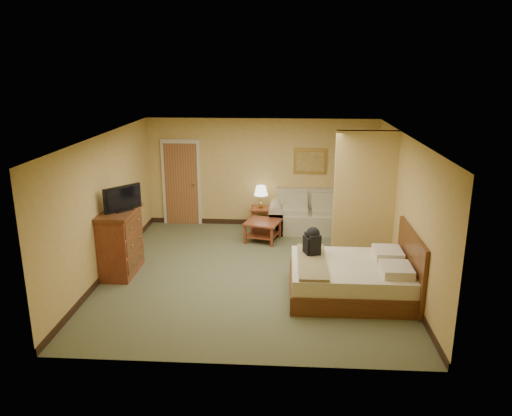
# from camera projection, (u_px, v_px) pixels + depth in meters

# --- Properties ---
(floor) EXTENTS (6.00, 6.00, 0.00)m
(floor) POSITION_uv_depth(u_px,v_px,m) (253.00, 273.00, 9.47)
(floor) COLOR #555B3B
(floor) RESTS_ON ground
(ceiling) EXTENTS (6.00, 6.00, 0.00)m
(ceiling) POSITION_uv_depth(u_px,v_px,m) (253.00, 136.00, 8.74)
(ceiling) COLOR white
(ceiling) RESTS_ON back_wall
(back_wall) EXTENTS (5.50, 0.02, 2.60)m
(back_wall) POSITION_uv_depth(u_px,v_px,m) (261.00, 173.00, 11.98)
(back_wall) COLOR tan
(back_wall) RESTS_ON floor
(left_wall) EXTENTS (0.02, 6.00, 2.60)m
(left_wall) POSITION_uv_depth(u_px,v_px,m) (106.00, 205.00, 9.27)
(left_wall) COLOR tan
(left_wall) RESTS_ON floor
(right_wall) EXTENTS (0.02, 6.00, 2.60)m
(right_wall) POSITION_uv_depth(u_px,v_px,m) (406.00, 210.00, 8.94)
(right_wall) COLOR tan
(right_wall) RESTS_ON floor
(partition) EXTENTS (1.20, 0.15, 2.60)m
(partition) POSITION_uv_depth(u_px,v_px,m) (364.00, 196.00, 9.86)
(partition) COLOR tan
(partition) RESTS_ON floor
(door) EXTENTS (0.94, 0.16, 2.10)m
(door) POSITION_uv_depth(u_px,v_px,m) (181.00, 183.00, 12.14)
(door) COLOR beige
(door) RESTS_ON floor
(baseboard) EXTENTS (5.50, 0.02, 0.12)m
(baseboard) POSITION_uv_depth(u_px,v_px,m) (261.00, 222.00, 12.32)
(baseboard) COLOR black
(baseboard) RESTS_ON floor
(loveseat) EXTENTS (1.90, 0.88, 0.96)m
(loveseat) POSITION_uv_depth(u_px,v_px,m) (309.00, 218.00, 11.78)
(loveseat) COLOR tan
(loveseat) RESTS_ON floor
(side_table) EXTENTS (0.48, 0.48, 0.53)m
(side_table) POSITION_uv_depth(u_px,v_px,m) (261.00, 215.00, 11.91)
(side_table) COLOR maroon
(side_table) RESTS_ON floor
(table_lamp) EXTENTS (0.32, 0.32, 0.54)m
(table_lamp) POSITION_uv_depth(u_px,v_px,m) (261.00, 191.00, 11.75)
(table_lamp) COLOR #AE8740
(table_lamp) RESTS_ON side_table
(coffee_table) EXTENTS (0.88, 0.88, 0.46)m
(coffee_table) POSITION_uv_depth(u_px,v_px,m) (263.00, 227.00, 11.11)
(coffee_table) COLOR maroon
(coffee_table) RESTS_ON floor
(wall_picture) EXTENTS (0.78, 0.04, 0.61)m
(wall_picture) POSITION_uv_depth(u_px,v_px,m) (310.00, 161.00, 11.80)
(wall_picture) COLOR #B78E3F
(wall_picture) RESTS_ON back_wall
(dresser) EXTENTS (0.61, 1.15, 1.23)m
(dresser) POSITION_uv_depth(u_px,v_px,m) (121.00, 242.00, 9.32)
(dresser) COLOR maroon
(dresser) RESTS_ON floor
(tv) EXTENTS (0.52, 0.63, 0.47)m
(tv) POSITION_uv_depth(u_px,v_px,m) (123.00, 199.00, 9.09)
(tv) COLOR black
(tv) RESTS_ON dresser
(bed) EXTENTS (2.11, 1.80, 1.16)m
(bed) POSITION_uv_depth(u_px,v_px,m) (356.00, 278.00, 8.49)
(bed) COLOR #4F2712
(bed) RESTS_ON floor
(backpack) EXTENTS (0.29, 0.35, 0.53)m
(backpack) POSITION_uv_depth(u_px,v_px,m) (313.00, 241.00, 8.71)
(backpack) COLOR black
(backpack) RESTS_ON bed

